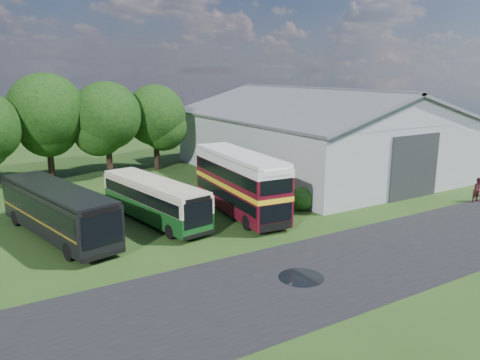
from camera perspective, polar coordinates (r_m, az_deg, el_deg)
ground at (r=26.21m, az=5.92°, el=-8.69°), size 120.00×120.00×0.00m
asphalt_road at (r=26.04m, az=15.33°, el=-9.26°), size 60.00×8.00×0.02m
puddle at (r=23.19m, az=7.45°, el=-11.74°), size 2.20×2.20×0.01m
storage_shed at (r=46.53m, az=8.99°, el=6.16°), size 18.80×24.80×8.15m
tree_mid at (r=44.77m, az=-22.55°, el=7.65°), size 6.80×6.80×9.60m
tree_right_a at (r=44.88m, az=-15.94°, el=7.52°), size 6.26×6.26×8.83m
tree_right_b at (r=47.21m, az=-10.29°, el=7.76°), size 5.98×5.98×8.45m
shrub_front at (r=33.94m, az=7.39°, el=-3.59°), size 1.70×1.70×1.70m
shrub_mid at (r=35.45m, az=5.38°, el=-2.80°), size 1.60×1.60×1.60m
shrub_back at (r=37.02m, az=3.54°, el=-2.08°), size 1.80×1.80×1.80m
bus_green_single at (r=31.21m, az=-10.41°, el=-2.38°), size 3.91×10.28×2.77m
bus_maroon_double at (r=32.22m, az=-0.04°, el=-0.44°), size 3.40×10.17×4.29m
bus_dark_single at (r=29.82m, az=-21.37°, el=-3.49°), size 4.94×11.46×3.08m
visitor_b at (r=39.65m, az=27.08°, el=-1.11°), size 1.04×0.89×1.87m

